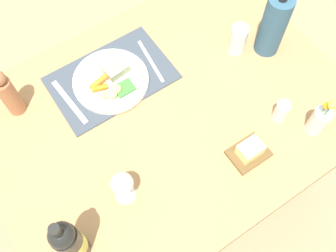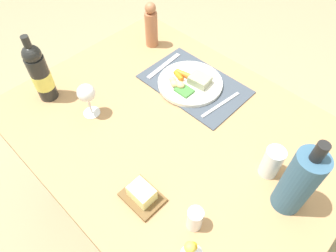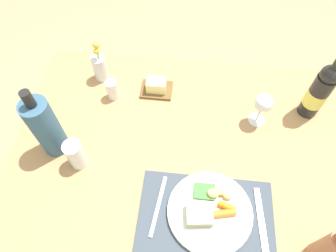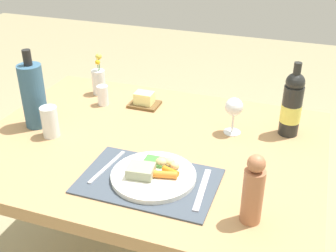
% 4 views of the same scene
% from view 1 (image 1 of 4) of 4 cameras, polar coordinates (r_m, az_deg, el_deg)
% --- Properties ---
extents(ground_plane, '(8.00, 8.00, 0.00)m').
position_cam_1_polar(ground_plane, '(2.08, -0.07, -7.90)').
color(ground_plane, '#998F6A').
extents(dining_table, '(1.28, 0.96, 0.76)m').
position_cam_1_polar(dining_table, '(1.46, -0.10, 0.72)').
color(dining_table, tan).
rests_on(dining_table, ground_plane).
extents(placemat, '(0.44, 0.29, 0.01)m').
position_cam_1_polar(placemat, '(1.47, -8.19, 6.91)').
color(placemat, '#3E4855').
rests_on(placemat, dining_table).
extents(dinner_plate, '(0.28, 0.28, 0.05)m').
position_cam_1_polar(dinner_plate, '(1.45, -8.23, 6.60)').
color(dinner_plate, white).
rests_on(dinner_plate, placemat).
extents(fork, '(0.04, 0.21, 0.00)m').
position_cam_1_polar(fork, '(1.50, -2.52, 9.37)').
color(fork, silver).
rests_on(fork, placemat).
extents(knife, '(0.04, 0.22, 0.00)m').
position_cam_1_polar(knife, '(1.44, -14.08, 3.40)').
color(knife, silver).
rests_on(knife, placemat).
extents(flower_vase, '(0.06, 0.06, 0.19)m').
position_cam_1_polar(flower_vase, '(1.39, 21.09, 0.85)').
color(flower_vase, silver).
rests_on(flower_vase, dining_table).
extents(pepper_mill, '(0.06, 0.06, 0.22)m').
position_cam_1_polar(pepper_mill, '(1.41, -22.22, 4.39)').
color(pepper_mill, '#AC6C48').
rests_on(pepper_mill, dining_table).
extents(butter_dish, '(0.13, 0.10, 0.06)m').
position_cam_1_polar(butter_dish, '(1.32, 11.74, -3.57)').
color(butter_dish, brown).
rests_on(butter_dish, dining_table).
extents(water_tumbler, '(0.06, 0.06, 0.12)m').
position_cam_1_polar(water_tumbler, '(1.52, 10.09, 12.05)').
color(water_tumbler, silver).
rests_on(water_tumbler, dining_table).
extents(wine_glass, '(0.07, 0.07, 0.15)m').
position_cam_1_polar(wine_glass, '(1.18, -6.65, -8.38)').
color(wine_glass, white).
rests_on(wine_glass, dining_table).
extents(wine_bottle, '(0.08, 0.08, 0.29)m').
position_cam_1_polar(wine_bottle, '(1.15, -14.10, -15.97)').
color(wine_bottle, black).
rests_on(wine_bottle, dining_table).
extents(cooler_bottle, '(0.09, 0.09, 0.31)m').
position_cam_1_polar(cooler_bottle, '(1.49, 15.07, 14.01)').
color(cooler_bottle, '#345C78').
rests_on(cooler_bottle, dining_table).
extents(salt_shaker, '(0.05, 0.05, 0.09)m').
position_cam_1_polar(salt_shaker, '(1.39, 16.10, 2.07)').
color(salt_shaker, white).
rests_on(salt_shaker, dining_table).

